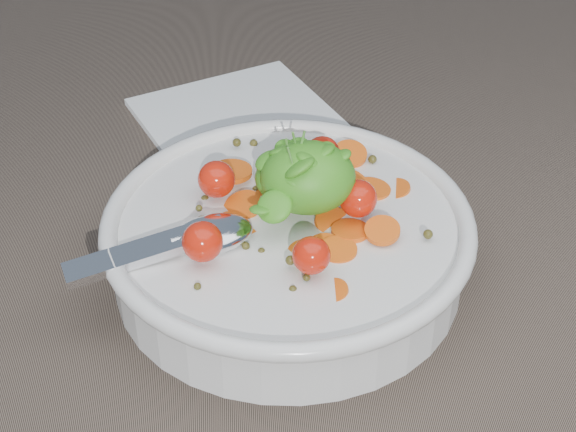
{
  "coord_description": "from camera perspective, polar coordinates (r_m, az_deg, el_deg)",
  "views": [
    {
      "loc": [
        -0.03,
        -0.47,
        0.43
      ],
      "look_at": [
        0.0,
        0.02,
        0.05
      ],
      "focal_mm": 55.0,
      "sensor_mm": 36.0,
      "label": 1
    }
  ],
  "objects": [
    {
      "name": "ground",
      "position": [
        0.63,
        -0.29,
        -4.78
      ],
      "size": [
        6.0,
        6.0,
        0.0
      ],
      "primitive_type": "plane",
      "color": "brown",
      "rests_on": "ground"
    },
    {
      "name": "bowl",
      "position": [
        0.63,
        -0.0,
        -1.59
      ],
      "size": [
        0.28,
        0.26,
        0.11
      ],
      "color": "silver",
      "rests_on": "ground"
    },
    {
      "name": "napkin",
      "position": [
        0.82,
        -3.39,
        6.48
      ],
      "size": [
        0.21,
        0.2,
        0.01
      ],
      "primitive_type": "cube",
      "rotation": [
        0.0,
        0.0,
        0.42
      ],
      "color": "white",
      "rests_on": "ground"
    }
  ]
}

